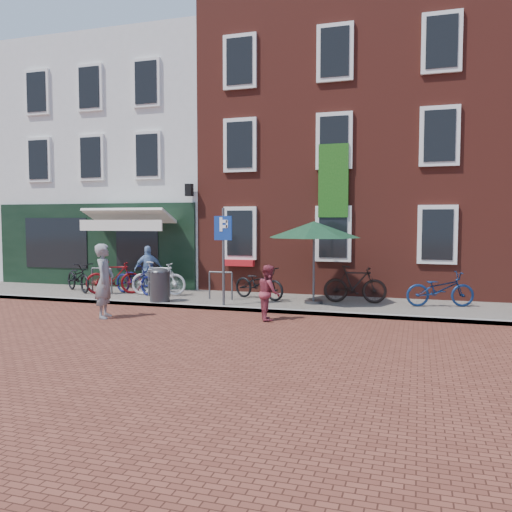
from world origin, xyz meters
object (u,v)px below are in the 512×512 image
(woman, at_px, (104,281))
(boy, at_px, (269,292))
(litter_bin, at_px, (160,283))
(bicycle_2, at_px, (135,279))
(bicycle_4, at_px, (259,283))
(bicycle_6, at_px, (440,289))
(bicycle_0, at_px, (78,277))
(bicycle_1, at_px, (114,277))
(parasol, at_px, (314,226))
(cafe_person, at_px, (148,269))
(parking_sign, at_px, (223,242))
(bicycle_3, at_px, (158,278))
(bicycle_5, at_px, (355,284))

(woman, relative_size, boy, 1.37)
(litter_bin, relative_size, bicycle_2, 0.57)
(bicycle_4, distance_m, bicycle_6, 5.02)
(bicycle_0, relative_size, bicycle_1, 1.03)
(parasol, bearing_deg, bicycle_6, 7.95)
(woman, relative_size, cafe_person, 1.22)
(bicycle_2, relative_size, bicycle_4, 1.00)
(woman, distance_m, cafe_person, 3.79)
(woman, bearing_deg, parasol, -73.45)
(bicycle_0, height_order, bicycle_2, same)
(litter_bin, xyz_separation_m, parking_sign, (1.96, -0.06, 1.18))
(woman, bearing_deg, cafe_person, -5.21)
(litter_bin, distance_m, parking_sign, 2.29)
(cafe_person, bearing_deg, bicycle_0, -24.67)
(cafe_person, distance_m, bicycle_6, 8.78)
(cafe_person, bearing_deg, bicycle_4, 141.97)
(boy, relative_size, bicycle_6, 0.75)
(bicycle_0, bearing_deg, litter_bin, -73.99)
(bicycle_3, bearing_deg, bicycle_6, -96.20)
(bicycle_5, bearing_deg, bicycle_3, 87.80)
(bicycle_0, relative_size, bicycle_6, 1.00)
(bicycle_1, bearing_deg, parking_sign, -128.68)
(bicycle_0, bearing_deg, woman, -102.28)
(bicycle_1, relative_size, bicycle_5, 1.00)
(bicycle_5, bearing_deg, bicycle_0, 86.90)
(bicycle_2, distance_m, bicycle_6, 9.04)
(bicycle_2, height_order, bicycle_3, bicycle_3)
(parking_sign, bearing_deg, bicycle_5, 24.01)
(parking_sign, bearing_deg, bicycle_3, 155.17)
(bicycle_3, relative_size, bicycle_5, 1.00)
(cafe_person, distance_m, bicycle_1, 1.09)
(bicycle_3, bearing_deg, bicycle_1, 87.25)
(bicycle_4, relative_size, bicycle_6, 1.00)
(parasol, xyz_separation_m, boy, (-0.66, -2.22, -1.57))
(parking_sign, height_order, bicycle_0, parking_sign)
(bicycle_6, bearing_deg, bicycle_1, 77.02)
(boy, bearing_deg, bicycle_2, 41.41)
(woman, bearing_deg, litter_bin, -27.59)
(bicycle_2, relative_size, bicycle_6, 1.00)
(bicycle_1, distance_m, bicycle_4, 4.68)
(cafe_person, bearing_deg, bicycle_1, -3.57)
(bicycle_1, distance_m, bicycle_3, 1.48)
(boy, distance_m, cafe_person, 5.52)
(bicycle_3, bearing_deg, bicycle_2, 79.68)
(boy, bearing_deg, cafe_person, 36.77)
(parasol, distance_m, bicycle_3, 5.14)
(bicycle_1, height_order, bicycle_4, bicycle_1)
(bicycle_0, distance_m, bicycle_2, 2.07)
(parasol, bearing_deg, bicycle_2, 178.28)
(litter_bin, xyz_separation_m, woman, (-0.37, -2.16, 0.29))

